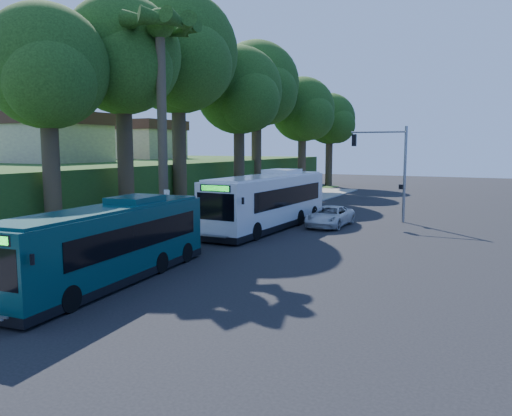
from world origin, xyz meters
The scene contains 19 objects.
ground centered at (0.00, 0.00, 0.00)m, with size 140.00×140.00×0.00m, color black.
sidewalk centered at (-7.30, 0.00, 0.06)m, with size 4.50×70.00×0.12m, color gray.
red_curb centered at (-5.00, -4.00, 0.07)m, with size 0.25×30.00×0.13m, color maroon.
grass_verge centered at (-13.00, 5.00, 0.03)m, with size 8.00×70.00×0.06m, color #234719.
bus_shelter centered at (-7.26, -2.86, 1.81)m, with size 3.20×1.51×2.55m.
stop_sign_pole centered at (-5.40, -5.00, 2.08)m, with size 0.35×0.06×3.17m.
traffic_signal_pole centered at (3.78, 10.00, 4.42)m, with size 4.10×0.30×7.00m.
palm_tree centered at (-8.20, -1.50, 12.38)m, with size 4.20×4.20×14.40m.
hillside_backdrop centered at (-26.30, 15.10, 2.44)m, with size 24.00×60.00×8.80m.
tree_0 centered at (-12.40, -0.02, 11.20)m, with size 8.40×8.00×15.70m.
tree_1 centered at (-13.37, 7.98, 12.73)m, with size 10.50×10.00×18.26m.
tree_2 centered at (-11.89, 15.98, 10.48)m, with size 8.82×8.40×15.12m.
tree_3 centered at (-13.88, 23.98, 11.98)m, with size 10.08×9.60×17.28m.
tree_4 centered at (-11.40, 31.98, 9.73)m, with size 8.40×8.00×14.14m.
tree_5 centered at (-10.41, 39.99, 8.96)m, with size 7.35×7.00×12.86m.
tree_6 centered at (-12.91, -6.01, 9.71)m, with size 7.56×7.20×13.74m.
white_bus centered at (-2.95, 3.19, 1.92)m, with size 3.33×13.28×3.93m.
teal_bus centered at (-3.16, -11.93, 1.65)m, with size 3.33×11.48×3.38m.
pickup centered at (0.52, 5.82, 0.70)m, with size 2.33×5.05×1.40m, color silver.
Camera 1 is at (10.93, -27.36, 5.53)m, focal length 35.00 mm.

